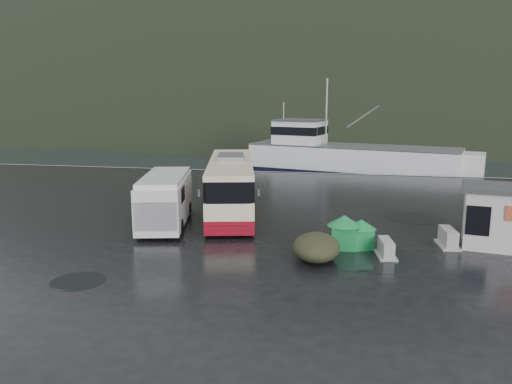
% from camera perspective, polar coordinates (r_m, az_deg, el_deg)
% --- Properties ---
extents(ground, '(160.00, 160.00, 0.00)m').
position_cam_1_polar(ground, '(25.88, 0.19, -4.52)').
color(ground, black).
rests_on(ground, ground).
extents(harbor_water, '(300.00, 180.00, 0.02)m').
position_cam_1_polar(harbor_water, '(134.78, 8.63, 8.03)').
color(harbor_water, black).
rests_on(harbor_water, ground).
extents(quay_edge, '(160.00, 0.60, 1.50)m').
position_cam_1_polar(quay_edge, '(45.29, 4.71, 2.22)').
color(quay_edge, '#999993').
rests_on(quay_edge, ground).
extents(headland, '(780.00, 540.00, 570.00)m').
position_cam_1_polar(headland, '(274.67, 11.77, 9.44)').
color(headland, black).
rests_on(headland, ground).
extents(coach_bus, '(5.47, 12.26, 3.36)m').
position_cam_1_polar(coach_bus, '(30.24, -2.86, -2.23)').
color(coach_bus, beige).
rests_on(coach_bus, ground).
extents(white_van, '(3.63, 6.98, 2.79)m').
position_cam_1_polar(white_van, '(27.56, -10.21, -3.72)').
color(white_van, silver).
rests_on(white_van, ground).
extents(waste_bin_left, '(1.13, 1.13, 1.57)m').
position_cam_1_polar(waste_bin_left, '(23.47, 9.96, -6.34)').
color(waste_bin_left, '#167E3A').
rests_on(waste_bin_left, ground).
extents(waste_bin_right, '(1.26, 1.26, 1.37)m').
position_cam_1_polar(waste_bin_right, '(23.58, 11.84, -6.33)').
color(waste_bin_right, '#167E3A').
rests_on(waste_bin_right, ground).
extents(dome_tent, '(2.14, 2.91, 1.11)m').
position_cam_1_polar(dome_tent, '(21.75, 6.88, -7.67)').
color(dome_tent, '#2E301D').
rests_on(dome_tent, ground).
extents(ticket_kiosk, '(4.15, 3.44, 2.88)m').
position_cam_1_polar(ticket_kiosk, '(25.94, 26.15, -5.65)').
color(ticket_kiosk, beige).
rests_on(ticket_kiosk, ground).
extents(jersey_barrier_a, '(0.97, 1.62, 0.76)m').
position_cam_1_polar(jersey_barrier_a, '(22.72, 14.58, -7.13)').
color(jersey_barrier_a, '#999993').
rests_on(jersey_barrier_a, ground).
extents(jersey_barrier_b, '(0.99, 1.75, 0.84)m').
position_cam_1_polar(jersey_barrier_b, '(25.06, 21.02, -5.80)').
color(jersey_barrier_b, '#999993').
rests_on(jersey_barrier_b, ground).
extents(fishing_trawler, '(25.35, 11.79, 9.92)m').
position_cam_1_polar(fishing_trawler, '(52.05, 10.89, 3.22)').
color(fishing_trawler, silver).
rests_on(fishing_trawler, ground).
extents(puddles, '(16.37, 15.12, 0.01)m').
position_cam_1_polar(puddles, '(23.92, 11.03, -6.03)').
color(puddles, black).
rests_on(puddles, ground).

